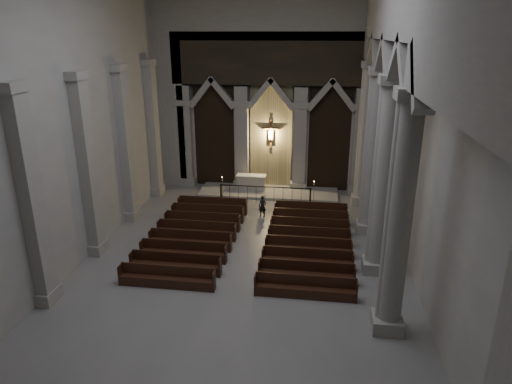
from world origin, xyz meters
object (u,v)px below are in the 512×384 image
(altar_rail, at_px, (265,192))
(pews, at_px, (250,241))
(worshipper, at_px, (262,206))
(candle_stand_left, at_px, (223,193))
(candle_stand_right, at_px, (313,197))
(altar, at_px, (251,182))

(altar_rail, xyz_separation_m, pews, (-0.00, -5.81, -0.42))
(worshipper, bearing_deg, candle_stand_left, 148.87)
(pews, bearing_deg, altar_rail, 90.00)
(candle_stand_right, bearing_deg, pews, -114.09)
(altar, bearing_deg, candle_stand_left, -134.66)
(pews, height_order, worshipper, worshipper)
(candle_stand_left, bearing_deg, candle_stand_right, 0.89)
(altar_rail, distance_m, pews, 5.82)
(candle_stand_left, bearing_deg, altar_rail, -7.97)
(altar, distance_m, worshipper, 4.15)
(altar_rail, xyz_separation_m, candle_stand_left, (-2.61, 0.37, -0.32))
(altar, relative_size, candle_stand_right, 1.38)
(altar, height_order, worshipper, worshipper)
(altar, distance_m, pews, 7.78)
(candle_stand_left, relative_size, pews, 0.15)
(altar, height_order, pews, altar)
(altar, height_order, altar_rail, altar)
(pews, relative_size, worshipper, 7.92)
(candle_stand_left, distance_m, worshipper, 3.66)
(altar_rail, relative_size, candle_stand_left, 3.87)
(altar_rail, xyz_separation_m, worshipper, (0.11, -2.08, -0.11))
(candle_stand_left, bearing_deg, worshipper, -41.98)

